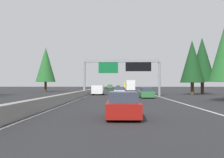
% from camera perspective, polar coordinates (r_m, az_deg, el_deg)
% --- Properties ---
extents(ground_plane, '(320.00, 320.00, 0.00)m').
position_cam_1_polar(ground_plane, '(64.49, -3.43, -2.81)').
color(ground_plane, '#262628').
extents(median_barrier, '(180.00, 0.56, 0.90)m').
position_cam_1_polar(median_barrier, '(84.44, -2.55, -2.11)').
color(median_barrier, gray).
rests_on(median_barrier, ground).
extents(shoulder_stripe_right, '(160.00, 0.16, 0.01)m').
position_cam_1_polar(shoulder_stripe_right, '(74.55, 6.06, -2.58)').
color(shoulder_stripe_right, silver).
rests_on(shoulder_stripe_right, ground).
extents(shoulder_stripe_median, '(160.00, 0.16, 0.01)m').
position_cam_1_polar(shoulder_stripe_median, '(74.44, -2.62, -2.59)').
color(shoulder_stripe_median, silver).
rests_on(shoulder_stripe_median, ground).
extents(sign_gantry_overhead, '(0.50, 12.68, 6.03)m').
position_cam_1_polar(sign_gantry_overhead, '(44.64, 2.30, 2.61)').
color(sign_gantry_overhead, gray).
rests_on(sign_gantry_overhead, ground).
extents(sedan_near_right, '(4.40, 1.80, 1.47)m').
position_cam_1_polar(sedan_near_right, '(15.28, 2.32, -5.61)').
color(sedan_near_right, maroon).
rests_on(sedan_near_right, ground).
extents(sedan_far_center, '(4.40, 1.80, 1.47)m').
position_cam_1_polar(sedan_far_center, '(38.00, 7.26, -2.93)').
color(sedan_far_center, '#2D6B38').
rests_on(sedan_far_center, ground).
extents(sedan_mid_left, '(4.40, 1.80, 1.47)m').
position_cam_1_polar(sedan_mid_left, '(45.87, 1.58, -2.64)').
color(sedan_mid_left, white).
rests_on(sedan_mid_left, ground).
extents(pickup_mid_right, '(5.60, 2.00, 1.86)m').
position_cam_1_polar(pickup_mid_right, '(114.97, -0.42, -1.63)').
color(pickup_mid_right, '#2D6B38').
rests_on(pickup_mid_right, ground).
extents(box_truck_far_left, '(8.50, 2.40, 2.95)m').
position_cam_1_polar(box_truck_far_left, '(125.48, 2.97, -1.27)').
color(box_truck_far_left, gold).
rests_on(box_truck_far_left, ground).
extents(bus_mid_center, '(11.50, 2.55, 3.10)m').
position_cam_1_polar(bus_mid_center, '(83.80, 3.79, -1.25)').
color(bus_mid_center, white).
rests_on(bus_mid_center, ground).
extents(minivan_distant_a, '(5.00, 1.95, 1.69)m').
position_cam_1_polar(minivan_distant_a, '(48.99, -2.96, -2.23)').
color(minivan_distant_a, white).
rests_on(minivan_distant_a, ground).
extents(sedan_far_right, '(4.40, 1.80, 1.47)m').
position_cam_1_polar(sedan_far_right, '(107.20, 1.27, -1.79)').
color(sedan_far_right, '#1E4793').
rests_on(sedan_far_right, ground).
extents(conifer_right_near, '(4.45, 4.45, 10.12)m').
position_cam_1_polar(conifer_right_near, '(52.65, 16.47, 3.55)').
color(conifer_right_near, '#4C3823').
rests_on(conifer_right_near, ground).
extents(conifer_right_mid, '(4.79, 4.79, 10.89)m').
position_cam_1_polar(conifer_right_mid, '(54.80, 18.40, 3.88)').
color(conifer_right_mid, '#4C3823').
rests_on(conifer_right_mid, ground).
extents(conifer_left_mid, '(5.11, 5.11, 11.62)m').
position_cam_1_polar(conifer_left_mid, '(73.08, -13.75, 2.96)').
color(conifer_left_mid, '#4C3823').
rests_on(conifer_left_mid, ground).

